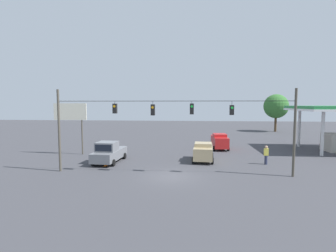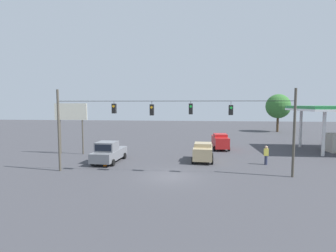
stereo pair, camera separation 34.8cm
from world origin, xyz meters
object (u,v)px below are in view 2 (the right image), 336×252
(pedestrian, at_px, (266,155))
(traffic_cone_nearest, at_px, (105,163))
(sedan_tan_crossing_near, at_px, (203,152))
(roadside_billboard, at_px, (71,116))
(sedan_red_oncoming_far, at_px, (220,141))
(tree_horizon_left, at_px, (278,106))
(overhead_signal_span, at_px, (171,122))
(traffic_cone_second, at_px, (112,159))
(traffic_cone_fourth, at_px, (121,151))
(traffic_cone_third, at_px, (116,154))
(pickup_truck_grey_parked_shoulder, at_px, (109,152))

(pedestrian, bearing_deg, traffic_cone_nearest, 7.84)
(sedan_tan_crossing_near, bearing_deg, roadside_billboard, -9.04)
(sedan_red_oncoming_far, bearing_deg, tree_horizon_left, -121.51)
(overhead_signal_span, xyz_separation_m, traffic_cone_second, (6.41, -4.09, -4.05))
(sedan_tan_crossing_near, distance_m, traffic_cone_fourth, 9.93)
(sedan_red_oncoming_far, bearing_deg, overhead_signal_span, 67.14)
(sedan_red_oncoming_far, height_order, traffic_cone_fourth, sedan_red_oncoming_far)
(overhead_signal_span, distance_m, traffic_cone_fourth, 11.28)
(overhead_signal_span, distance_m, roadside_billboard, 14.45)
(overhead_signal_span, xyz_separation_m, traffic_cone_third, (6.61, -6.38, -4.05))
(roadside_billboard, height_order, pedestrian, roadside_billboard)
(pickup_truck_grey_parked_shoulder, relative_size, sedan_red_oncoming_far, 1.30)
(traffic_cone_third, bearing_deg, traffic_cone_nearest, 92.82)
(overhead_signal_span, relative_size, traffic_cone_nearest, 33.34)
(traffic_cone_fourth, relative_size, roadside_billboard, 0.10)
(pickup_truck_grey_parked_shoulder, bearing_deg, overhead_signal_span, 150.32)
(traffic_cone_nearest, bearing_deg, overhead_signal_span, 161.70)
(overhead_signal_span, bearing_deg, tree_horizon_left, -118.62)
(overhead_signal_span, xyz_separation_m, tree_horizon_left, (-19.26, -35.29, 0.99))
(sedan_red_oncoming_far, distance_m, traffic_cone_second, 14.33)
(traffic_cone_nearest, xyz_separation_m, tree_horizon_left, (-25.66, -33.17, 5.04))
(overhead_signal_span, bearing_deg, traffic_cone_second, -32.51)
(pickup_truck_grey_parked_shoulder, distance_m, traffic_cone_third, 2.71)
(pickup_truck_grey_parked_shoulder, bearing_deg, traffic_cone_third, -89.46)
(traffic_cone_second, xyz_separation_m, traffic_cone_fourth, (0.21, -4.10, 0.00))
(traffic_cone_second, bearing_deg, traffic_cone_fourth, -87.07)
(sedan_red_oncoming_far, relative_size, traffic_cone_nearest, 6.88)
(traffic_cone_second, bearing_deg, traffic_cone_third, -85.08)
(roadside_billboard, bearing_deg, overhead_signal_span, 148.40)
(pickup_truck_grey_parked_shoulder, bearing_deg, sedan_tan_crossing_near, -171.46)
(roadside_billboard, bearing_deg, traffic_cone_third, 168.16)
(traffic_cone_third, bearing_deg, traffic_cone_second, 94.92)
(overhead_signal_span, relative_size, traffic_cone_third, 33.34)
(pickup_truck_grey_parked_shoulder, relative_size, pedestrian, 2.89)
(sedan_tan_crossing_near, distance_m, tree_horizon_left, 34.59)
(pickup_truck_grey_parked_shoulder, bearing_deg, roadside_billboard, -33.70)
(pickup_truck_grey_parked_shoulder, bearing_deg, traffic_cone_nearest, 96.47)
(sedan_tan_crossing_near, bearing_deg, traffic_cone_fourth, -17.73)
(traffic_cone_third, bearing_deg, pedestrian, 171.99)
(sedan_red_oncoming_far, xyz_separation_m, tree_horizon_left, (-14.03, -22.88, 4.29))
(traffic_cone_nearest, relative_size, traffic_cone_third, 1.00)
(traffic_cone_fourth, bearing_deg, overhead_signal_span, 128.98)
(traffic_cone_nearest, height_order, traffic_cone_fourth, same)
(traffic_cone_second, bearing_deg, roadside_billboard, -30.58)
(overhead_signal_span, bearing_deg, pickup_truck_grey_parked_shoulder, -29.68)
(sedan_tan_crossing_near, xyz_separation_m, tree_horizon_left, (-16.44, -30.12, 4.35))
(traffic_cone_nearest, distance_m, traffic_cone_fourth, 6.07)
(overhead_signal_span, xyz_separation_m, pedestrian, (-8.79, -4.21, -3.42))
(traffic_cone_third, bearing_deg, traffic_cone_fourth, -89.61)
(pickup_truck_grey_parked_shoulder, distance_m, sedan_red_oncoming_far, 14.64)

